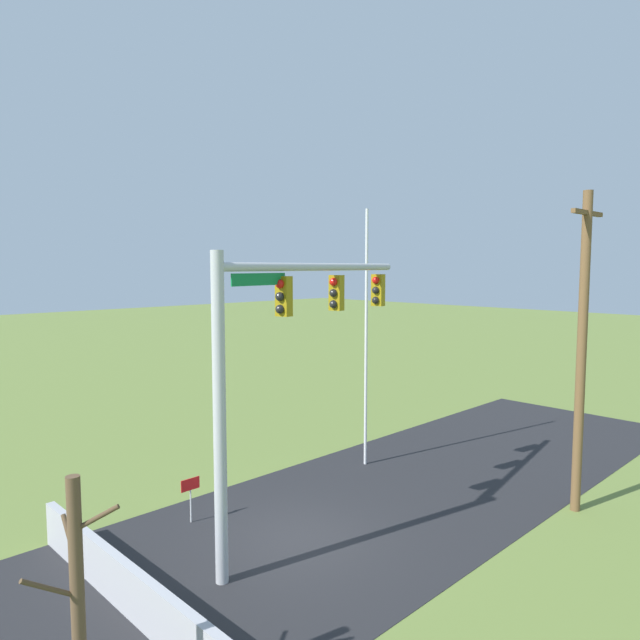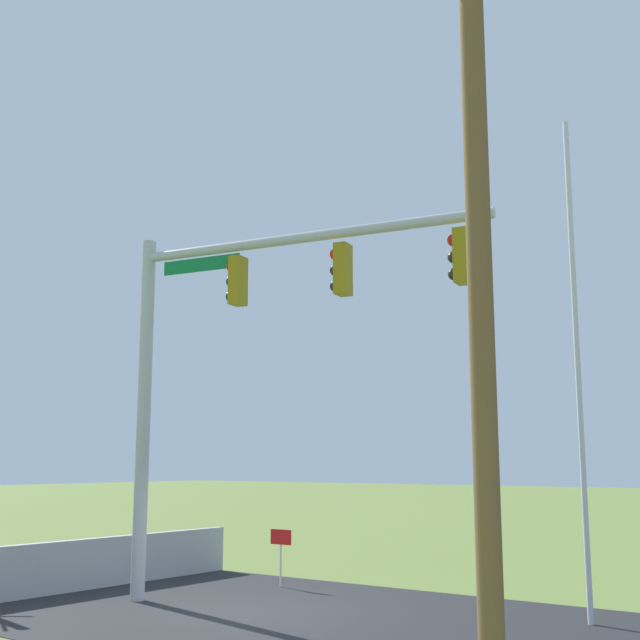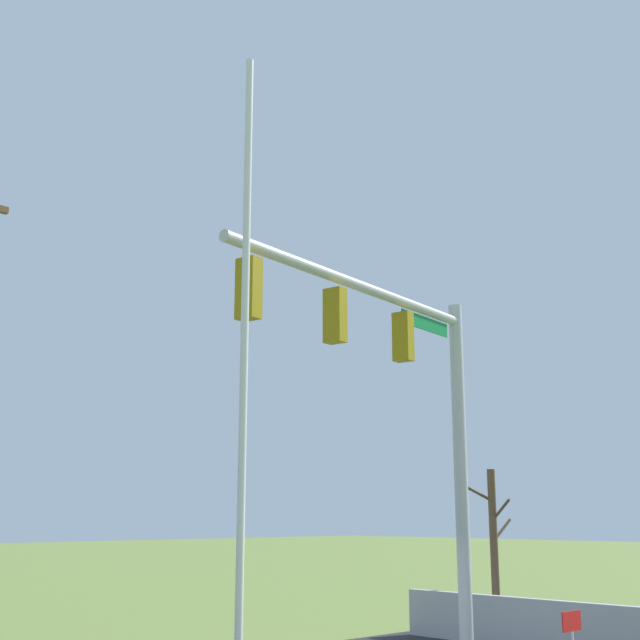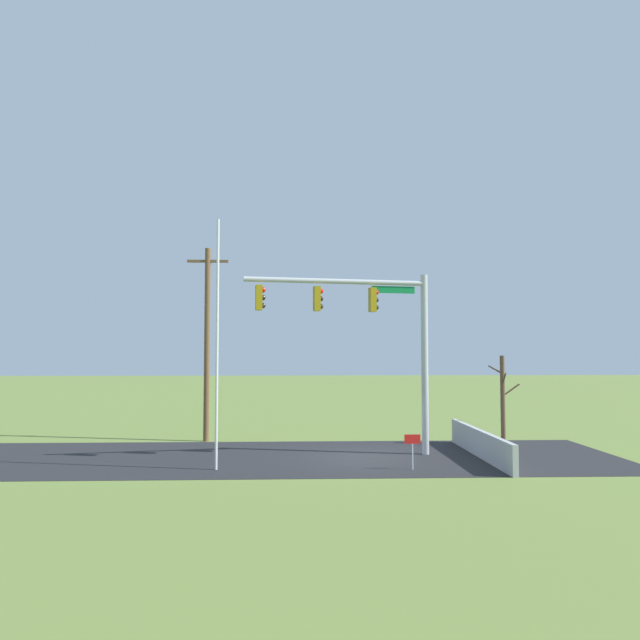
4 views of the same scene
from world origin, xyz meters
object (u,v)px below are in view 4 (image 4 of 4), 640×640
bare_tree (503,399)px  utility_pole (207,340)px  flagpole (217,343)px  signal_mast (374,325)px  open_sign (412,444)px

bare_tree → utility_pole: bearing=172.0°
flagpole → utility_pole: utility_pole is taller
signal_mast → utility_pole: utility_pole is taller
utility_pole → open_sign: 11.35m
signal_mast → flagpole: bearing=-157.4°
flagpole → open_sign: 7.67m
utility_pole → bare_tree: bearing=-8.0°
utility_pole → open_sign: utility_pole is taller
signal_mast → utility_pole: bearing=149.5°
signal_mast → utility_pole: (-7.21, 4.24, -0.52)m
open_sign → utility_pole: bearing=139.8°
bare_tree → flagpole: bearing=-157.8°
utility_pole → open_sign: bearing=-40.2°
utility_pole → bare_tree: utility_pole is taller
bare_tree → open_sign: (-4.98, -5.06, -1.12)m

